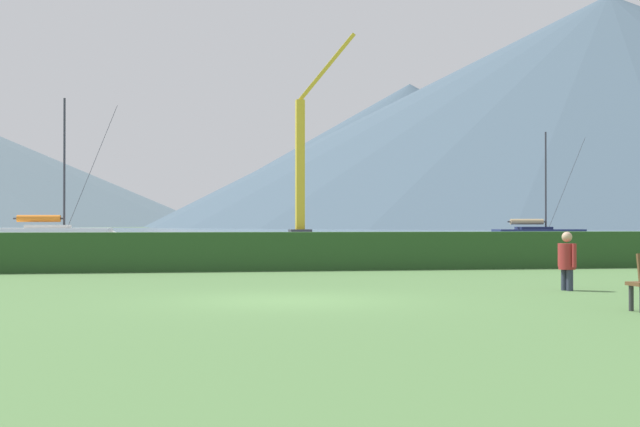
# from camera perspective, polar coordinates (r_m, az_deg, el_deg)

# --- Properties ---
(ground_plane) EXTENTS (1000.00, 1000.00, 0.00)m
(ground_plane) POSITION_cam_1_polar(r_m,az_deg,el_deg) (17.44, -1.80, -5.31)
(ground_plane) COLOR #517A42
(harbor_water) EXTENTS (320.00, 246.00, 0.00)m
(harbor_water) POSITION_cam_1_polar(r_m,az_deg,el_deg) (154.21, -9.37, -1.08)
(harbor_water) COLOR slate
(harbor_water) RESTS_ON ground_plane
(hedge_line) EXTENTS (80.00, 1.20, 1.16)m
(hedge_line) POSITION_cam_1_polar(r_m,az_deg,el_deg) (28.32, -5.11, -2.31)
(hedge_line) COLOR #284C23
(hedge_line) RESTS_ON ground_plane
(sailboat_slip_0) EXTENTS (8.22, 3.16, 9.29)m
(sailboat_slip_0) POSITION_cam_1_polar(r_m,az_deg,el_deg) (61.25, -15.73, -1.26)
(sailboat_slip_0) COLOR white
(sailboat_slip_0) RESTS_ON harbor_water
(sailboat_slip_2) EXTENTS (7.21, 2.43, 7.82)m
(sailboat_slip_2) POSITION_cam_1_polar(r_m,az_deg,el_deg) (67.47, 13.22, -1.27)
(sailboat_slip_2) COLOR navy
(sailboat_slip_2) RESTS_ON harbor_water
(person_seated_viewer) EXTENTS (0.36, 0.56, 1.25)m
(person_seated_viewer) POSITION_cam_1_polar(r_m,az_deg,el_deg) (20.58, 14.78, -2.65)
(person_seated_viewer) COLOR #2D3347
(person_seated_viewer) RESTS_ON ground_plane
(dock_crane) EXTENTS (6.38, 2.00, 19.65)m
(dock_crane) POSITION_cam_1_polar(r_m,az_deg,el_deg) (88.92, -1.07, 2.41)
(dock_crane) COLOR #333338
(dock_crane) RESTS_ON ground_plane
(distant_hill_west_ridge) EXTENTS (319.25, 319.25, 80.94)m
(distant_hill_west_ridge) POSITION_cam_1_polar(r_m,az_deg,el_deg) (343.49, 17.16, 5.99)
(distant_hill_west_ridge) COLOR #425666
(distant_hill_west_ridge) RESTS_ON ground_plane
(distant_hill_central_peak) EXTENTS (188.79, 188.79, 54.07)m
(distant_hill_central_peak) POSITION_cam_1_polar(r_m,az_deg,el_deg) (357.44, 5.48, 3.55)
(distant_hill_central_peak) COLOR #425666
(distant_hill_central_peak) RESTS_ON ground_plane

